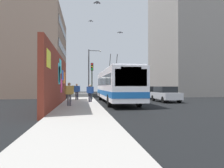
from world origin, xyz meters
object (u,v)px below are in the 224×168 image
at_px(city_bus, 116,85).
at_px(parked_car_silver, 165,94).
at_px(parked_car_black, 147,92).
at_px(traffic_light, 92,75).
at_px(parked_car_red, 127,90).
at_px(pedestrian_at_curb, 90,92).
at_px(parked_car_dark_gray, 136,91).
at_px(street_lamp, 90,69).
at_px(pedestrian_near_wall, 69,92).
at_px(pedestrian_midblock, 77,90).

relative_size(city_bus, parked_car_silver, 2.92).
bearing_deg(city_bus, parked_car_black, -39.86).
bearing_deg(traffic_light, parked_car_silver, -110.42).
height_order(parked_car_red, pedestrian_at_curb, pedestrian_at_curb).
height_order(city_bus, parked_car_dark_gray, city_bus).
xyz_separation_m(city_bus, parked_car_red, (18.13, -5.20, -0.92)).
distance_m(parked_car_red, pedestrian_at_curb, 20.10).
bearing_deg(parked_car_silver, parked_car_red, -0.00).
bearing_deg(street_lamp, parked_car_red, -45.32).
distance_m(parked_car_dark_gray, pedestrian_at_curb, 14.48).
bearing_deg(pedestrian_near_wall, parked_car_red, -23.15).
distance_m(parked_car_red, traffic_light, 16.79).
distance_m(parked_car_black, pedestrian_at_curb, 10.19).
bearing_deg(street_lamp, parked_car_black, -123.25).
bearing_deg(street_lamp, pedestrian_at_curb, 177.70).
height_order(pedestrian_midblock, traffic_light, traffic_light).
bearing_deg(street_lamp, city_bus, -169.49).
height_order(pedestrian_at_curb, pedestrian_near_wall, pedestrian_near_wall).
xyz_separation_m(pedestrian_at_curb, pedestrian_near_wall, (-3.37, 1.68, 0.08)).
distance_m(pedestrian_midblock, street_lamp, 8.87).
xyz_separation_m(parked_car_black, street_lamp, (4.74, 7.24, 3.31)).
relative_size(parked_car_black, traffic_light, 1.07).
height_order(city_bus, pedestrian_midblock, city_bus).
height_order(pedestrian_near_wall, street_lamp, street_lamp).
relative_size(city_bus, pedestrian_midblock, 7.06).
bearing_deg(traffic_light, pedestrian_at_curb, 174.55).
height_order(pedestrian_near_wall, traffic_light, traffic_light).
height_order(traffic_light, street_lamp, street_lamp).
bearing_deg(parked_car_black, pedestrian_near_wall, 136.94).
xyz_separation_m(parked_car_black, parked_car_red, (11.90, -0.00, 0.00)).
height_order(parked_car_dark_gray, parked_car_red, same).
bearing_deg(city_bus, street_lamp, 10.51).
xyz_separation_m(pedestrian_near_wall, traffic_light, (6.98, -2.03, 1.71)).
xyz_separation_m(parked_car_red, pedestrian_near_wall, (-21.94, 9.38, 0.34)).
distance_m(parked_car_silver, street_lamp, 13.21).
bearing_deg(pedestrian_near_wall, traffic_light, -16.21).
distance_m(pedestrian_near_wall, traffic_light, 7.46).
height_order(parked_car_silver, pedestrian_near_wall, pedestrian_near_wall).
distance_m(pedestrian_at_curb, pedestrian_near_wall, 3.76).
relative_size(city_bus, parked_car_dark_gray, 2.78).
bearing_deg(traffic_light, pedestrian_near_wall, 163.79).
distance_m(parked_car_dark_gray, pedestrian_midblock, 12.74).
distance_m(parked_car_silver, parked_car_black, 5.80).
height_order(parked_car_silver, parked_car_red, same).
distance_m(pedestrian_near_wall, pedestrian_midblock, 6.61).
distance_m(traffic_light, street_lamp, 7.91).
bearing_deg(pedestrian_at_curb, traffic_light, -5.45).
bearing_deg(parked_car_silver, pedestrian_near_wall, 114.33).
relative_size(parked_car_red, pedestrian_midblock, 2.55).
distance_m(pedestrian_at_curb, street_lamp, 11.82).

